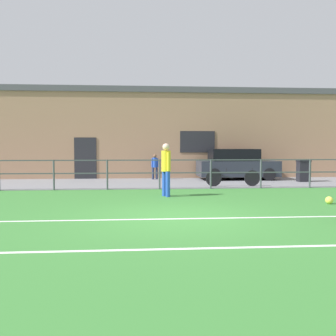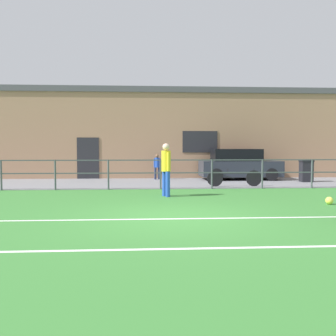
% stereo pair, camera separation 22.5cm
% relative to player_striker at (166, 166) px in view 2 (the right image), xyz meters
% --- Properties ---
extents(ground, '(60.00, 44.00, 0.04)m').
position_rel_player_striker_xyz_m(ground, '(-0.08, -3.84, -1.02)').
color(ground, '#387A33').
extents(field_line_touchline, '(36.00, 0.11, 0.00)m').
position_rel_player_striker_xyz_m(field_line_touchline, '(-0.08, -4.04, -0.99)').
color(field_line_touchline, white).
rests_on(field_line_touchline, ground).
extents(field_line_hash, '(36.00, 0.11, 0.00)m').
position_rel_player_striker_xyz_m(field_line_hash, '(-0.08, -6.66, -0.99)').
color(field_line_hash, white).
rests_on(field_line_hash, ground).
extents(pavement_strip, '(48.00, 5.00, 0.02)m').
position_rel_player_striker_xyz_m(pavement_strip, '(-0.08, 4.66, -0.99)').
color(pavement_strip, slate).
rests_on(pavement_strip, ground).
extents(perimeter_fence, '(36.07, 0.07, 1.15)m').
position_rel_player_striker_xyz_m(perimeter_fence, '(-0.08, 2.16, -0.25)').
color(perimeter_fence, '#474C51').
rests_on(perimeter_fence, ground).
extents(clubhouse_facade, '(28.00, 2.56, 4.70)m').
position_rel_player_striker_xyz_m(clubhouse_facade, '(-0.08, 8.36, 1.37)').
color(clubhouse_facade, '#A37A5B').
rests_on(clubhouse_facade, ground).
extents(player_striker, '(0.31, 0.45, 1.75)m').
position_rel_player_striker_xyz_m(player_striker, '(0.00, 0.00, 0.00)').
color(player_striker, blue).
rests_on(player_striker, ground).
extents(soccer_ball_match, '(0.22, 0.22, 0.22)m').
position_rel_player_striker_xyz_m(soccer_ball_match, '(4.55, -2.10, -0.89)').
color(soccer_ball_match, '#E5E04C').
rests_on(soccer_ball_match, ground).
extents(spectator_child, '(0.34, 0.22, 1.24)m').
position_rel_player_striker_xyz_m(spectator_child, '(-0.05, 6.47, -0.27)').
color(spectator_child, '#232D4C').
rests_on(spectator_child, pavement_strip).
extents(parked_car_red, '(3.88, 1.85, 1.51)m').
position_rel_player_striker_xyz_m(parked_car_red, '(3.97, 6.12, -0.26)').
color(parked_car_red, '#282D38').
rests_on(parked_car_red, pavement_strip).
extents(bicycle_parked_1, '(2.26, 0.04, 0.75)m').
position_rel_player_striker_xyz_m(bicycle_parked_1, '(2.97, 2.86, -0.63)').
color(bicycle_parked_1, black).
rests_on(bicycle_parked_1, pavement_strip).
extents(trash_bin_0, '(0.56, 0.47, 1.00)m').
position_rel_player_striker_xyz_m(trash_bin_0, '(6.76, 4.66, -0.47)').
color(trash_bin_0, black).
rests_on(trash_bin_0, pavement_strip).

